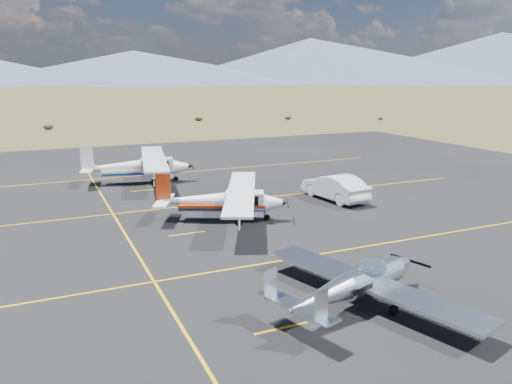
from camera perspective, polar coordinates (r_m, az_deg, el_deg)
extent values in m
plane|color=#383D1C|center=(21.24, 5.90, -9.53)|extent=(1600.00, 1600.00, 0.00)
cube|color=black|center=(27.14, -1.47, -4.30)|extent=(72.00, 72.00, 0.02)
cube|color=silver|center=(19.06, 12.82, -10.08)|extent=(4.07, 9.20, 0.12)
ellipsoid|color=#99BFD8|center=(18.87, 12.90, -8.72)|extent=(1.88, 1.40, 0.84)
cube|color=silver|center=(16.29, 4.75, -12.87)|extent=(1.57, 3.13, 0.06)
cube|color=silver|center=(15.31, 7.44, -12.84)|extent=(0.55, 0.22, 1.02)
cube|color=silver|center=(16.73, 1.62, -10.37)|extent=(0.55, 0.22, 1.02)
cylinder|color=black|center=(20.53, 15.49, -10.25)|extent=(0.36, 0.19, 0.35)
cylinder|color=black|center=(18.51, 15.46, -12.85)|extent=(0.42, 0.23, 0.41)
cylinder|color=black|center=(19.80, 9.49, -10.73)|extent=(0.42, 0.23, 0.41)
cube|color=white|center=(28.46, -1.31, -1.28)|extent=(2.43, 1.92, 1.32)
cube|color=white|center=(28.30, -1.72, 0.06)|extent=(5.84, 10.46, 0.14)
cube|color=black|center=(28.39, -1.32, -0.75)|extent=(1.91, 1.71, 0.54)
cube|color=#AE320E|center=(28.55, -3.87, -1.47)|extent=(4.94, 3.07, 0.18)
cube|color=#AE320E|center=(28.74, -10.56, 0.55)|extent=(0.79, 0.41, 1.57)
cube|color=white|center=(28.92, -10.49, -0.96)|extent=(1.97, 3.16, 0.06)
cylinder|color=black|center=(28.68, 1.25, -2.94)|extent=(0.36, 0.24, 0.35)
cylinder|color=black|center=(27.70, -1.98, -3.45)|extent=(0.45, 0.29, 0.43)
cylinder|color=black|center=(29.67, -1.82, -2.30)|extent=(0.45, 0.29, 0.43)
cube|color=silver|center=(39.30, -11.25, 2.73)|extent=(2.58, 1.66, 1.47)
cube|color=silver|center=(39.16, -11.62, 3.80)|extent=(3.83, 12.06, 0.15)
cube|color=black|center=(39.25, -11.27, 3.16)|extent=(1.94, 1.59, 0.60)
cube|color=silver|center=(39.29, -13.30, 2.46)|extent=(5.57, 2.23, 0.20)
cube|color=silver|center=(39.27, -18.79, 3.79)|extent=(0.92, 0.24, 1.74)
cube|color=silver|center=(39.42, -18.69, 2.55)|extent=(1.43, 3.57, 0.07)
cylinder|color=black|center=(39.56, -9.14, 1.49)|extent=(0.40, 0.18, 0.39)
cylinder|color=black|center=(38.35, -11.60, 1.07)|extent=(0.50, 0.23, 0.48)
cylinder|color=black|center=(40.58, -11.72, 1.74)|extent=(0.50, 0.23, 0.48)
imported|color=white|center=(33.64, 9.00, 0.56)|extent=(2.41, 5.40, 1.72)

